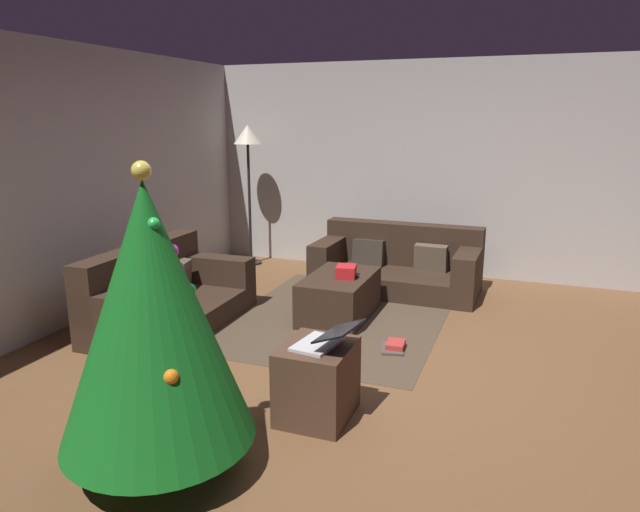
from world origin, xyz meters
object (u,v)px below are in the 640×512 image
christmas_tree (152,314)px  corner_lamp (248,146)px  laptop (325,339)px  gift_box (346,272)px  couch_right (398,265)px  book_stack (394,346)px  tv_remote (351,276)px  ottoman (339,297)px  side_table (317,381)px  couch_left (164,296)px

christmas_tree → corner_lamp: bearing=21.1°
christmas_tree → laptop: christmas_tree is taller
gift_box → laptop: 1.90m
couch_right → gift_box: bearing=79.4°
laptop → book_stack: size_ratio=1.47×
tv_remote → laptop: 1.91m
couch_right → gift_box: couch_right is taller
ottoman → corner_lamp: 2.76m
tv_remote → corner_lamp: corner_lamp is taller
couch_right → side_table: couch_right is taller
couch_left → gift_box: bearing=113.6°
couch_left → side_table: size_ratio=3.27×
laptop → corner_lamp: size_ratio=0.23×
couch_left → couch_right: (1.92, -1.82, -0.00)m
christmas_tree → laptop: 1.13m
book_stack → corner_lamp: 3.67m
ottoman → gift_box: (-0.03, -0.08, 0.27)m
corner_lamp → laptop: bearing=-146.1°
gift_box → corner_lamp: (1.63, 1.87, 1.08)m
ottoman → tv_remote: tv_remote is taller
tv_remote → corner_lamp: size_ratio=0.09×
tv_remote → book_stack: bearing=-148.8°
couch_left → gift_box: (0.74, -1.58, 0.20)m
gift_box → christmas_tree: 2.73m
couch_right → tv_remote: (-1.17, 0.20, 0.16)m
laptop → christmas_tree: bearing=141.5°
couch_left → laptop: (-1.11, -2.04, 0.28)m
couch_right → laptop: size_ratio=4.28×
gift_box → side_table: gift_box is taller
gift_box → ottoman: bearing=68.4°
corner_lamp → book_stack: bearing=-131.4°
christmas_tree → laptop: size_ratio=4.01×
ottoman → gift_box: size_ratio=4.47×
couch_right → ottoman: bearing=75.4°
tv_remote → corner_lamp: (1.62, 1.92, 1.13)m
christmas_tree → ottoman: bearing=-2.8°
couch_right → laptop: couch_right is taller
christmas_tree → book_stack: 2.43m
couch_left → tv_remote: size_ratio=10.63×
gift_box → book_stack: gift_box is taller
side_table → corner_lamp: bearing=33.3°
ottoman → corner_lamp: corner_lamp is taller
couch_right → gift_box: (-1.18, 0.24, 0.21)m
ottoman → book_stack: size_ratio=3.32×
ottoman → tv_remote: bearing=-98.8°
couch_right → ottoman: size_ratio=1.89×
side_table → book_stack: side_table is taller
tv_remote → book_stack: size_ratio=0.55×
ottoman → tv_remote: (-0.02, -0.12, 0.22)m
couch_left → gift_box: size_ratio=7.82×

